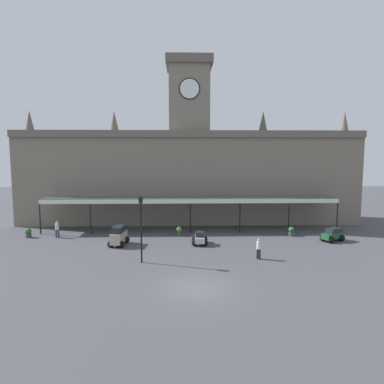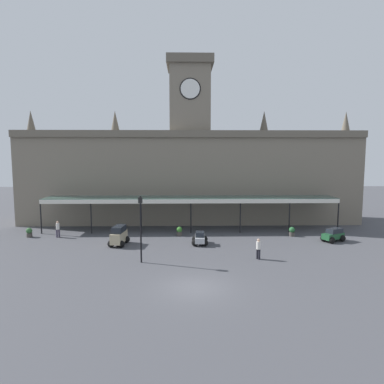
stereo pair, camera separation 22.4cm
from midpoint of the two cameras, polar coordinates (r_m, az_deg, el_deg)
ground_plane at (r=21.74m, az=0.43°, el=-16.02°), size 140.00×140.00×0.00m
station_building at (r=41.91m, az=-0.64°, el=3.55°), size 40.99×6.60×19.88m
entrance_canopy at (r=36.64m, az=-0.48°, el=-1.11°), size 31.94×3.26×3.72m
car_silver_sedan at (r=31.44m, az=1.12°, el=-8.03°), size 1.58×2.09×1.19m
car_green_estate at (r=35.23m, az=22.76°, el=-6.86°), size 2.43×2.17×1.27m
car_beige_van at (r=31.84m, az=-12.63°, el=-7.43°), size 1.78×2.49×1.77m
pedestrian_beside_cars at (r=27.47m, az=11.10°, el=-9.37°), size 0.34×0.36×1.67m
pedestrian_crossing_forecourt at (r=36.54m, az=-22.24°, el=-5.83°), size 0.35×0.34×1.67m
victorian_lamppost at (r=25.88m, az=-8.96°, el=-5.01°), size 0.30×0.30×5.23m
planter_near_kerb at (r=34.69m, az=-2.43°, el=-6.71°), size 0.60×0.60×0.96m
planter_forecourt_centre at (r=37.88m, az=-26.35°, el=-6.25°), size 0.60×0.60×0.96m
planter_by_canopy at (r=36.06m, az=16.47°, el=-6.46°), size 0.60×0.60×0.96m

